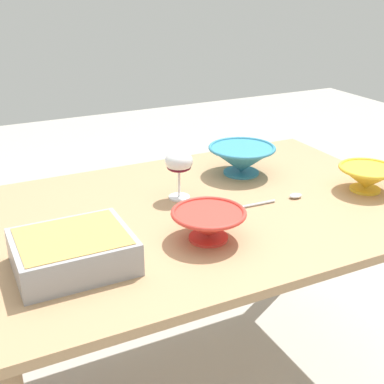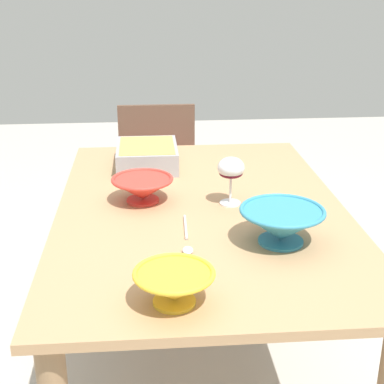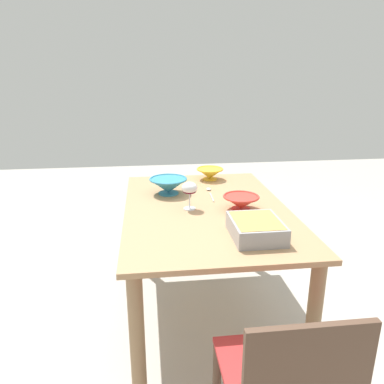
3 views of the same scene
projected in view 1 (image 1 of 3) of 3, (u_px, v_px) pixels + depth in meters
dining_table at (198, 240)px, 1.65m from camera, size 1.42×0.94×0.72m
wine_glass at (179, 164)px, 1.63m from camera, size 0.09×0.09×0.16m
casserole_dish at (73, 250)px, 1.26m from camera, size 0.28×0.23×0.09m
mixing_bowl at (242, 159)px, 1.86m from camera, size 0.24×0.24×0.10m
small_bowl at (209, 223)px, 1.40m from camera, size 0.21×0.21×0.09m
serving_bowl at (367, 177)px, 1.72m from camera, size 0.19×0.19×0.09m
serving_spoon at (281, 199)px, 1.65m from camera, size 0.26×0.03×0.01m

